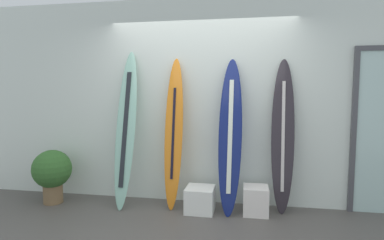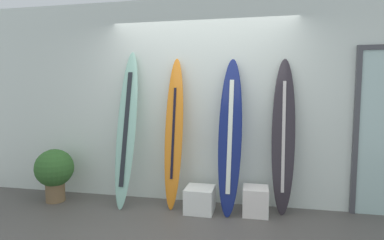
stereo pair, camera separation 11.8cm
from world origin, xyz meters
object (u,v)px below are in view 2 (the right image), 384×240
display_block_left (200,199)px  surfboard_charcoal (283,138)px  surfboard_seafoam (126,128)px  potted_plant (54,170)px  surfboard_sunset (174,134)px  surfboard_navy (230,136)px  display_block_center (255,201)px

display_block_left → surfboard_charcoal: bearing=10.3°
surfboard_seafoam → surfboard_charcoal: (2.05, 0.12, -0.08)m
potted_plant → surfboard_sunset: bearing=5.4°
surfboard_sunset → potted_plant: surfboard_sunset is taller
surfboard_navy → display_block_center: 0.88m
surfboard_navy → surfboard_charcoal: bearing=9.8°
surfboard_seafoam → potted_plant: 1.21m
surfboard_charcoal → display_block_left: 1.32m
surfboard_charcoal → surfboard_navy: bearing=-170.2°
surfboard_sunset → surfboard_navy: bearing=-3.6°
surfboard_seafoam → display_block_center: size_ratio=5.99×
surfboard_navy → surfboard_seafoam: bearing=-179.7°
surfboard_charcoal → potted_plant: 3.15m
surfboard_navy → surfboard_charcoal: surfboard_navy is taller
display_block_center → potted_plant: potted_plant is taller
surfboard_seafoam → surfboard_navy: size_ratio=1.06×
surfboard_sunset → potted_plant: size_ratio=2.69×
surfboard_sunset → display_block_center: bearing=-4.3°
surfboard_charcoal → potted_plant: surfboard_charcoal is taller
surfboard_navy → surfboard_charcoal: size_ratio=1.01×
surfboard_seafoam → surfboard_sunset: bearing=4.8°
surfboard_navy → display_block_left: bearing=-168.7°
display_block_center → potted_plant: size_ratio=0.47×
surfboard_charcoal → display_block_center: 0.87m
display_block_center → potted_plant: 2.78m
potted_plant → surfboard_seafoam: bearing=5.7°
potted_plant → display_block_left: bearing=1.0°
surfboard_navy → display_block_center: size_ratio=5.63×
surfboard_sunset → surfboard_navy: size_ratio=1.01×
surfboard_seafoam → surfboard_sunset: surfboard_seafoam is taller
surfboard_seafoam → display_block_center: surfboard_seafoam is taller
surfboard_charcoal → potted_plant: (-3.09, -0.23, -0.52)m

